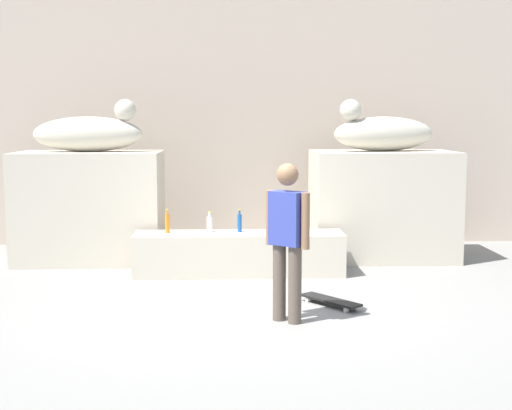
{
  "coord_description": "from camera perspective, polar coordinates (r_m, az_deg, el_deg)",
  "views": [
    {
      "loc": [
        -0.17,
        -7.91,
        2.12
      ],
      "look_at": [
        0.18,
        0.58,
        1.1
      ],
      "focal_mm": 50.22,
      "sensor_mm": 36.0,
      "label": 1
    }
  ],
  "objects": [
    {
      "name": "pedestal_left",
      "position": [
        11.0,
        -13.07,
        -0.12
      ],
      "size": [
        2.13,
        1.29,
        1.64
      ],
      "primitive_type": "cube",
      "color": "beige",
      "rests_on": "ground_plane"
    },
    {
      "name": "bottle_orange",
      "position": [
        9.83,
        -7.08,
        -1.43
      ],
      "size": [
        0.06,
        0.06,
        0.33
      ],
      "color": "orange",
      "rests_on": "ledge_block"
    },
    {
      "name": "statue_reclining_left",
      "position": [
        10.92,
        -13.04,
        5.64
      ],
      "size": [
        1.63,
        0.65,
        0.78
      ],
      "rotation": [
        0.0,
        0.0,
        0.05
      ],
      "color": "beige",
      "rests_on": "pedestal_left"
    },
    {
      "name": "pedestal_right",
      "position": [
        11.07,
        10.04,
        -0.0
      ],
      "size": [
        2.13,
        1.29,
        1.64
      ],
      "primitive_type": "cube",
      "color": "beige",
      "rests_on": "ground_plane"
    },
    {
      "name": "skater",
      "position": [
        7.45,
        2.51,
        -2.42
      ],
      "size": [
        0.43,
        0.39,
        1.67
      ],
      "rotation": [
        0.0,
        0.0,
        2.44
      ],
      "color": "brown",
      "rests_on": "ground_plane"
    },
    {
      "name": "bottle_clear",
      "position": [
        9.89,
        -3.72,
        -1.48
      ],
      "size": [
        0.08,
        0.08,
        0.28
      ],
      "color": "silver",
      "rests_on": "ledge_block"
    },
    {
      "name": "statue_reclining_right",
      "position": [
        10.98,
        9.99,
        5.72
      ],
      "size": [
        1.69,
        0.92,
        0.78
      ],
      "rotation": [
        0.0,
        0.0,
        3.38
      ],
      "color": "beige",
      "rests_on": "pedestal_right"
    },
    {
      "name": "ground_plane",
      "position": [
        8.19,
        -1.13,
        -8.16
      ],
      "size": [
        40.0,
        40.0,
        0.0
      ],
      "primitive_type": "plane",
      "color": "gray"
    },
    {
      "name": "bottle_blue",
      "position": [
        9.84,
        -1.32,
        -1.41
      ],
      "size": [
        0.06,
        0.06,
        0.31
      ],
      "color": "#194C99",
      "rests_on": "ledge_block"
    },
    {
      "name": "facade_wall",
      "position": [
        12.5,
        -1.65,
        12.42
      ],
      "size": [
        10.59,
        0.6,
        6.67
      ],
      "primitive_type": "cube",
      "color": "#C0AD9A",
      "rests_on": "ground_plane"
    },
    {
      "name": "ledge_block",
      "position": [
        9.83,
        -1.37,
        -3.9
      ],
      "size": [
        2.86,
        0.65,
        0.58
      ],
      "primitive_type": "cube",
      "color": "beige",
      "rests_on": "ground_plane"
    },
    {
      "name": "skateboard",
      "position": [
        8.28,
        5.96,
        -7.56
      ],
      "size": [
        0.66,
        0.75,
        0.08
      ],
      "rotation": [
        0.0,
        0.0,
        2.25
      ],
      "color": "black",
      "rests_on": "ground_plane"
    }
  ]
}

